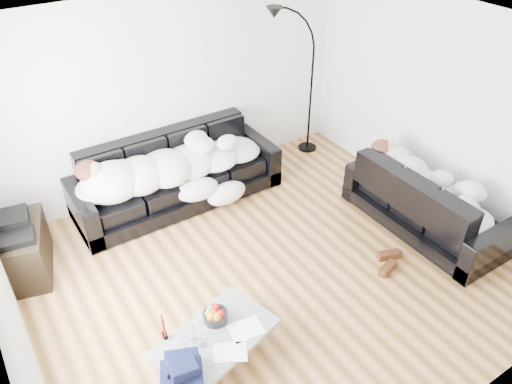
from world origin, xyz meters
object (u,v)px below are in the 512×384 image
coffee_table (216,348)px  fruit_bowl (215,314)px  candle_right (163,325)px  sleeper_right (430,185)px  wine_glass_c (202,339)px  stereo (8,226)px  floor_lamp (311,89)px  wine_glass_a (194,334)px  wine_glass_b (185,344)px  candle_left (164,329)px  av_cabinet (18,252)px  shoes (388,262)px  sleeper_back (177,160)px  sofa_right (426,200)px  sofa_back (177,172)px

coffee_table → fruit_bowl: fruit_bowl is taller
coffee_table → candle_right: bearing=143.4°
sleeper_right → wine_glass_c: sleeper_right is taller
stereo → floor_lamp: size_ratio=0.22×
wine_glass_a → wine_glass_b: (-0.11, -0.06, 0.01)m
candle_left → av_cabinet: av_cabinet is taller
shoes → floor_lamp: size_ratio=0.22×
wine_glass_a → candle_right: candle_right is taller
sleeper_back → fruit_bowl: size_ratio=9.74×
wine_glass_c → shoes: bearing=1.5°
sleeper_back → candle_right: bearing=-118.9°
candle_left → stereo: (-0.86, 1.95, 0.22)m
sleeper_back → wine_glass_c: 2.64m
coffee_table → av_cabinet: bearing=119.5°
candle_left → fruit_bowl: bearing=-7.0°
coffee_table → wine_glass_b: (-0.28, 0.01, 0.25)m
sofa_right → sleeper_back: bearing=47.4°
wine_glass_a → wine_glass_c: 0.11m
sleeper_back → floor_lamp: floor_lamp is taller
sofa_back → sleeper_back: bearing=-90.0°
av_cabinet → coffee_table: bearing=-45.6°
sleeper_right → stereo: bearing=66.8°
sleeper_back → fruit_bowl: bearing=-107.7°
wine_glass_a → stereo: size_ratio=0.35×
wine_glass_b → shoes: (2.54, 0.02, -0.36)m
sleeper_back → candle_right: 2.47m
floor_lamp → wine_glass_b: bearing=-131.7°
sofa_right → shoes: sofa_right is taller
wine_glass_b → wine_glass_a: bearing=28.6°
candle_right → floor_lamp: size_ratio=0.13×
sofa_back → sleeper_right: bearing=-43.3°
sleeper_back → sofa_right: bearing=-42.6°
wine_glass_b → candle_right: 0.28m
sleeper_right → sofa_right: bearing=0.0°
coffee_table → candle_right: 0.54m
sleeper_back → coffee_table: (-0.82, -2.43, -0.49)m
stereo → wine_glass_c: bearing=-54.8°
wine_glass_c → coffee_table: bearing=10.7°
candle_left → shoes: size_ratio=0.56×
av_cabinet → shoes: bearing=-16.7°
candle_left → wine_glass_b: bearing=-66.7°
candle_left → stereo: stereo is taller
coffee_table → stereo: bearing=119.5°
wine_glass_a → wine_glass_b: bearing=-151.4°
fruit_bowl → floor_lamp: (3.01, 2.46, 0.61)m
sofa_back → sofa_right: sofa_back is taller
wine_glass_b → fruit_bowl: bearing=22.2°
sleeper_back → floor_lamp: bearing=5.1°
wine_glass_c → stereo: (-1.10, 2.21, 0.26)m
sofa_right → shoes: 0.97m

